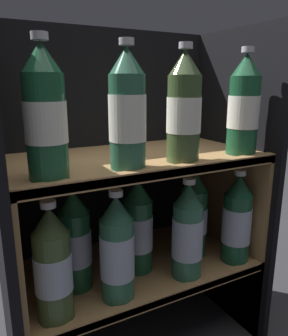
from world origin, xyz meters
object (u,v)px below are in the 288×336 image
Objects in this scene: bottle_lower_front_3 at (237,221)px; bottle_lower_back_0 at (75,242)px; bottle_upper_front_3 at (244,107)px; bottle_lower_front_0 at (53,267)px; bottle_lower_back_2 at (194,215)px; bottle_upper_front_0 at (45,115)px; bottle_lower_back_1 at (138,228)px; bottle_upper_front_1 at (127,112)px; bottle_lower_front_1 at (117,251)px; bottle_lower_front_2 at (187,233)px; bottle_upper_front_2 at (184,110)px.

bottle_lower_front_3 is 1.00× the size of bottle_lower_back_0.
bottle_upper_front_3 is 0.54m from bottle_lower_back_0.
bottle_lower_front_0 is 0.44m from bottle_lower_back_2.
bottle_upper_front_0 reaches higher than bottle_lower_back_1.
bottle_upper_front_3 is at bearing -18.56° from bottle_lower_back_1.
bottle_lower_front_1 is (-0.03, 0.00, -0.31)m from bottle_upper_front_1.
bottle_lower_back_2 is (0.18, 0.00, 0.00)m from bottle_lower_back_1.
bottle_lower_front_2 is 0.28m from bottle_lower_back_0.
bottle_lower_front_3 is at bearing 0.00° from bottle_upper_front_3.
bottle_lower_front_2 is at bearing -17.98° from bottle_lower_back_0.
bottle_lower_front_0 and bottle_lower_back_1 have the same top height.
bottle_lower_back_1 is (-0.26, 0.09, -0.32)m from bottle_upper_front_3.
bottle_upper_front_2 is 1.00× the size of bottle_lower_back_2.
bottle_lower_back_1 is (-0.27, 0.09, 0.00)m from bottle_lower_front_3.
bottle_lower_front_0 is at bearing 180.00° from bottle_upper_front_2.
bottle_upper_front_1 reaches higher than bottle_lower_front_2.
bottle_lower_front_3 is at bearing 0.00° from bottle_upper_front_2.
bottle_lower_front_2 is at bearing 180.00° from bottle_upper_front_3.
bottle_lower_back_2 is at bearing 39.42° from bottle_upper_front_2.
bottle_lower_back_2 is at bearing 133.81° from bottle_lower_front_3.
bottle_lower_back_1 and bottle_lower_back_2 have the same top height.
bottle_lower_front_2 is 1.00× the size of bottle_lower_front_3.
bottle_lower_front_3 is (0.19, 0.00, -0.32)m from bottle_upper_front_2.
bottle_upper_front_2 is at bearing 180.00° from bottle_upper_front_3.
bottle_lower_front_2 is at bearing 0.00° from bottle_upper_front_2.
bottle_upper_front_3 is 1.00× the size of bottle_lower_front_3.
bottle_lower_back_2 is at bearing 46.19° from bottle_lower_front_2.
bottle_lower_front_3 is 1.00× the size of bottle_lower_back_1.
bottle_lower_back_1 is at bearing 130.89° from bottle_upper_front_2.
bottle_lower_front_3 and bottle_lower_back_1 have the same top height.
bottle_upper_front_0 is 1.00× the size of bottle_lower_front_0.
bottle_lower_front_1 is 1.00× the size of bottle_lower_back_2.
bottle_upper_front_3 is 1.00× the size of bottle_lower_front_1.
bottle_lower_front_3 is (0.01, 0.00, -0.32)m from bottle_upper_front_3.
bottle_lower_back_2 is at bearing 0.00° from bottle_lower_back_0.
bottle_upper_front_0 is 1.00× the size of bottle_upper_front_3.
bottle_upper_front_2 is at bearing -140.58° from bottle_lower_back_2.
bottle_upper_front_1 is at bearing 0.00° from bottle_upper_front_0.
bottle_upper_front_2 is 1.00× the size of bottle_lower_front_1.
bottle_upper_front_3 is at bearing -11.45° from bottle_lower_back_0.
bottle_upper_front_1 is 0.14m from bottle_upper_front_2.
bottle_upper_front_3 reaches higher than bottle_lower_back_1.
bottle_upper_front_1 is at bearing 0.00° from bottle_lower_front_0.
bottle_lower_front_0 is (-0.18, -0.00, -0.31)m from bottle_upper_front_1.
bottle_lower_back_2 is at bearing 11.59° from bottle_lower_front_0.
bottle_upper_front_0 is at bearing -0.00° from bottle_lower_front_0.
bottle_lower_back_1 is (0.17, -0.00, -0.00)m from bottle_lower_back_0.
bottle_lower_front_1 is at bearing 180.00° from bottle_lower_front_2.
bottle_lower_back_0 is 0.35m from bottle_lower_back_2.
bottle_upper_front_3 is 0.32m from bottle_lower_front_3.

